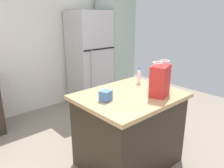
% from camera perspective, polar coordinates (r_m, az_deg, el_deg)
% --- Properties ---
extents(back_wall, '(5.49, 0.13, 2.56)m').
position_cam_1_polar(back_wall, '(4.24, -20.95, 10.11)').
color(back_wall, silver).
rests_on(back_wall, ground).
extents(kitchen_island, '(1.14, 0.93, 0.89)m').
position_cam_1_polar(kitchen_island, '(2.68, 4.37, -11.57)').
color(kitchen_island, '#33281E').
rests_on(kitchen_island, ground).
extents(refrigerator, '(0.73, 0.68, 1.83)m').
position_cam_1_polar(refrigerator, '(4.45, -5.76, 6.62)').
color(refrigerator, '#B7B7BC').
rests_on(refrigerator, ground).
extents(tall_cabinet, '(0.59, 0.60, 2.11)m').
position_cam_1_polar(tall_cabinet, '(4.85, 0.79, 9.36)').
color(tall_cabinet, '#9EB2A8').
rests_on(tall_cabinet, ground).
extents(shopping_bag, '(0.30, 0.24, 0.38)m').
position_cam_1_polar(shopping_bag, '(2.46, 12.27, 0.95)').
color(shopping_bag, red).
rests_on(shopping_bag, kitchen_island).
extents(small_box, '(0.13, 0.12, 0.11)m').
position_cam_1_polar(small_box, '(2.29, -1.63, -3.02)').
color(small_box, '#4775B7').
rests_on(small_box, kitchen_island).
extents(bottle, '(0.05, 0.05, 0.22)m').
position_cam_1_polar(bottle, '(2.87, 6.98, 2.01)').
color(bottle, white).
rests_on(bottle, kitchen_island).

